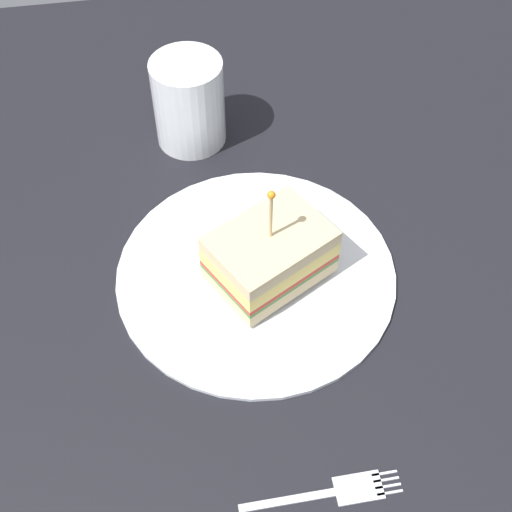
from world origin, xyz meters
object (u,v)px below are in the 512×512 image
object	(u,v)px
fork	(339,491)
plate	(256,272)
sandwich_half_center	(270,255)
drink_glass	(189,105)

from	to	relation	value
fork	plate	bearing A→B (deg)	-82.35
sandwich_half_center	drink_glass	xyz separation A→B (cm)	(4.93, -20.02, 0.90)
drink_glass	fork	size ratio (longest dim) A/B	0.78
plate	fork	bearing A→B (deg)	97.65
plate	sandwich_half_center	distance (cm)	3.31
sandwich_half_center	drink_glass	bearing A→B (deg)	-76.16
plate	fork	world-z (taller)	plate
drink_glass	fork	bearing A→B (deg)	99.28
plate	sandwich_half_center	xyz separation A→B (cm)	(-1.14, 0.54, 3.06)
sandwich_half_center	drink_glass	size ratio (longest dim) A/B	1.29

